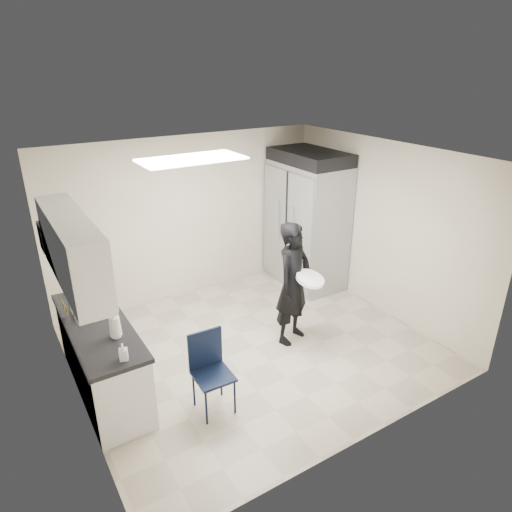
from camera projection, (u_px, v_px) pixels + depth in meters
floor at (254, 347)px, 6.25m from camera, size 4.50×4.50×0.00m
ceiling at (254, 157)px, 5.22m from camera, size 4.50×4.50×0.00m
back_wall at (189, 218)px, 7.30m from camera, size 4.50×0.00×4.50m
left_wall at (66, 307)px, 4.65m from camera, size 0.00×4.00×4.00m
right_wall at (382, 229)px, 6.83m from camera, size 0.00×4.00×4.00m
ceiling_panel at (192, 159)px, 5.26m from camera, size 1.20×0.60×0.02m
lower_counter at (102, 359)px, 5.29m from camera, size 0.60×1.90×0.86m
countertop at (97, 325)px, 5.11m from camera, size 0.64×1.95×0.05m
sink at (94, 316)px, 5.32m from camera, size 0.42×0.40×0.14m
faucet at (74, 309)px, 5.17m from camera, size 0.02×0.02×0.24m
upper_cabinets at (72, 250)px, 4.68m from camera, size 0.35×1.80×0.75m
towel_dispenser at (50, 236)px, 5.63m from camera, size 0.22×0.30×0.35m
notice_sticker_left at (66, 310)px, 4.76m from camera, size 0.00×0.12×0.07m
notice_sticker_right at (63, 305)px, 4.93m from camera, size 0.00×0.12×0.07m
commercial_fridge at (307, 225)px, 7.72m from camera, size 0.80×1.35×2.10m
fridge_compressor at (310, 157)px, 7.26m from camera, size 0.80×1.35×0.20m
folding_chair at (213, 376)px, 4.97m from camera, size 0.41×0.41×0.90m
man_tuxedo at (293, 284)px, 6.12m from camera, size 0.74×0.63×1.72m
bucket_lid at (310, 279)px, 5.92m from camera, size 0.49×0.49×0.05m
soap_bottle_a at (115, 323)px, 4.78m from camera, size 0.14×0.14×0.34m
soap_bottle_b at (123, 352)px, 4.45m from camera, size 0.10×0.10×0.18m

